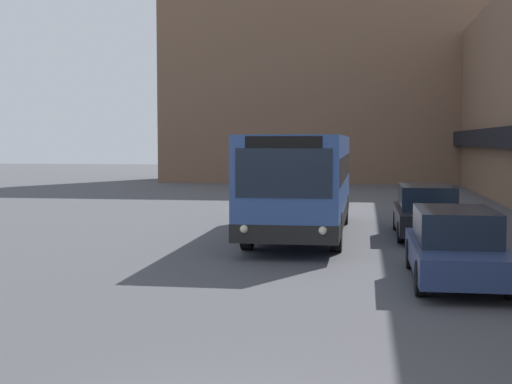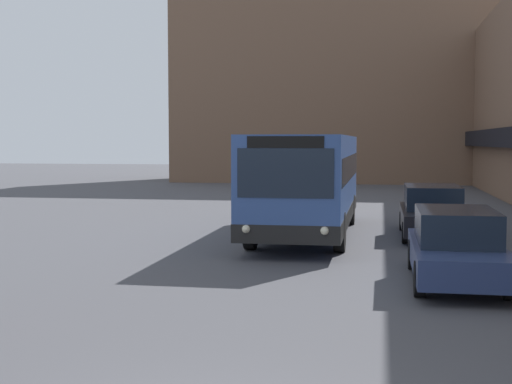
{
  "view_description": "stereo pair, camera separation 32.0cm",
  "coord_description": "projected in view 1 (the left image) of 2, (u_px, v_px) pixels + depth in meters",
  "views": [
    {
      "loc": [
        1.38,
        -5.91,
        2.88
      ],
      "look_at": [
        -0.88,
        8.66,
        1.83
      ],
      "focal_mm": 50.0,
      "sensor_mm": 36.0,
      "label": 1
    },
    {
      "loc": [
        1.69,
        -5.85,
        2.88
      ],
      "look_at": [
        -0.88,
        8.66,
        1.83
      ],
      "focal_mm": 50.0,
      "sensor_mm": 36.0,
      "label": 2
    }
  ],
  "objects": [
    {
      "name": "parked_car_middle",
      "position": [
        426.0,
        211.0,
        21.55
      ],
      "size": [
        1.85,
        4.88,
        1.55
      ],
      "color": "black",
      "rests_on": "ground_plane"
    },
    {
      "name": "parked_car_front",
      "position": [
        455.0,
        245.0,
        14.57
      ],
      "size": [
        1.79,
        4.71,
        1.49
      ],
      "color": "navy",
      "rests_on": "ground_plane"
    },
    {
      "name": "city_bus",
      "position": [
        302.0,
        181.0,
        21.74
      ],
      "size": [
        2.64,
        10.23,
        3.04
      ],
      "color": "#335193",
      "rests_on": "ground_plane"
    },
    {
      "name": "building_backdrop_far",
      "position": [
        348.0,
        85.0,
        51.24
      ],
      "size": [
        26.0,
        8.0,
        13.89
      ],
      "color": "brown",
      "rests_on": "ground_plane"
    }
  ]
}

